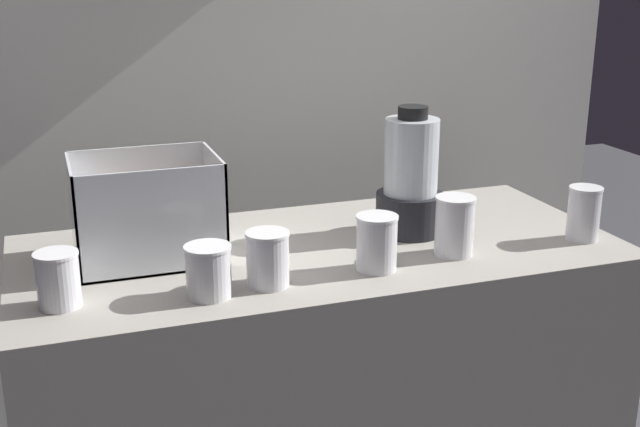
{
  "coord_description": "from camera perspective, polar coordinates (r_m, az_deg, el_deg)",
  "views": [
    {
      "loc": [
        -0.59,
        -1.69,
        1.55
      ],
      "look_at": [
        0.0,
        0.0,
        0.98
      ],
      "focal_mm": 45.64,
      "sensor_mm": 36.0,
      "label": 1
    }
  ],
  "objects": [
    {
      "name": "carrot_display_bin",
      "position": [
        1.85,
        -11.76,
        -0.94
      ],
      "size": [
        0.32,
        0.24,
        0.23
      ],
      "color": "white",
      "rests_on": "counter"
    },
    {
      "name": "counter",
      "position": [
        2.1,
        0.0,
        -13.91
      ],
      "size": [
        1.4,
        0.64,
        0.9
      ],
      "primitive_type": "cube",
      "color": "#9E998E",
      "rests_on": "ground_plane"
    },
    {
      "name": "juice_cup_beet_left",
      "position": [
        1.63,
        -7.82,
        -4.18
      ],
      "size": [
        0.09,
        0.09,
        0.11
      ],
      "color": "white",
      "rests_on": "counter"
    },
    {
      "name": "juice_cup_carrot_far_right",
      "position": [
        1.86,
        9.4,
        -1.02
      ],
      "size": [
        0.09,
        0.09,
        0.14
      ],
      "color": "white",
      "rests_on": "counter"
    },
    {
      "name": "juice_cup_carrot_right",
      "position": [
        1.75,
        3.99,
        -2.31
      ],
      "size": [
        0.09,
        0.09,
        0.12
      ],
      "color": "white",
      "rests_on": "counter"
    },
    {
      "name": "juice_cup_mango_middle",
      "position": [
        1.67,
        -3.68,
        -3.32
      ],
      "size": [
        0.09,
        0.09,
        0.12
      ],
      "color": "white",
      "rests_on": "counter"
    },
    {
      "name": "back_wall_unit",
      "position": [
        2.54,
        -5.97,
        11.16
      ],
      "size": [
        2.6,
        0.24,
        2.5
      ],
      "color": "silver",
      "rests_on": "ground_plane"
    },
    {
      "name": "blender_pitcher",
      "position": [
        1.97,
        6.37,
        2.23
      ],
      "size": [
        0.16,
        0.16,
        0.31
      ],
      "color": "black",
      "rests_on": "counter"
    },
    {
      "name": "juice_cup_orange_far_left",
      "position": [
        1.65,
        -17.87,
        -4.67
      ],
      "size": [
        0.09,
        0.09,
        0.11
      ],
      "color": "white",
      "rests_on": "counter"
    },
    {
      "name": "juice_cup_carrot_rightmost",
      "position": [
        2.03,
        17.99,
        -0.18
      ],
      "size": [
        0.08,
        0.08,
        0.13
      ],
      "color": "white",
      "rests_on": "counter"
    }
  ]
}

